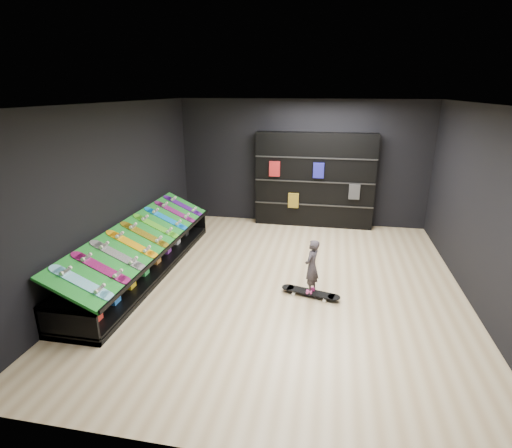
% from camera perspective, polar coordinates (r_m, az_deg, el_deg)
% --- Properties ---
extents(floor, '(6.00, 7.00, 0.01)m').
position_cam_1_polar(floor, '(7.02, 3.74, -8.53)').
color(floor, '#CCB589').
rests_on(floor, ground).
extents(ceiling, '(6.00, 7.00, 0.01)m').
position_cam_1_polar(ceiling, '(6.25, 4.34, 16.76)').
color(ceiling, white).
rests_on(ceiling, ground).
extents(wall_back, '(6.00, 0.02, 3.00)m').
position_cam_1_polar(wall_back, '(9.88, 6.57, 8.64)').
color(wall_back, black).
rests_on(wall_back, ground).
extents(wall_front, '(6.00, 0.02, 3.00)m').
position_cam_1_polar(wall_front, '(3.28, -3.78, -12.75)').
color(wall_front, black).
rests_on(wall_front, ground).
extents(wall_left, '(0.02, 7.00, 3.00)m').
position_cam_1_polar(wall_left, '(7.44, -19.64, 4.34)').
color(wall_left, black).
rests_on(wall_left, ground).
extents(wall_right, '(0.02, 7.00, 3.00)m').
position_cam_1_polar(wall_right, '(6.82, 29.92, 1.66)').
color(wall_right, black).
rests_on(wall_right, ground).
extents(display_rack, '(0.90, 4.50, 0.50)m').
position_cam_1_polar(display_rack, '(7.61, -15.68, -4.89)').
color(display_rack, black).
rests_on(display_rack, ground).
extents(turf_ramp, '(0.92, 4.50, 0.46)m').
position_cam_1_polar(turf_ramp, '(7.42, -15.65, -1.66)').
color(turf_ramp, '#116C1B').
rests_on(turf_ramp, display_rack).
extents(back_shelving, '(2.82, 0.33, 2.26)m').
position_cam_1_polar(back_shelving, '(9.75, 8.35, 6.21)').
color(back_shelving, black).
rests_on(back_shelving, ground).
extents(floor_skateboard, '(1.00, 0.45, 0.09)m').
position_cam_1_polar(floor_skateboard, '(6.65, 7.78, -9.85)').
color(floor_skateboard, black).
rests_on(floor_skateboard, ground).
extents(child, '(0.20, 0.24, 0.54)m').
position_cam_1_polar(child, '(6.51, 7.89, -7.45)').
color(child, black).
rests_on(child, floor_skateboard).
extents(display_board_0, '(0.93, 0.22, 0.50)m').
position_cam_1_polar(display_board_0, '(5.91, -23.63, -7.66)').
color(display_board_0, '#0CB2E5').
rests_on(display_board_0, turf_ramp).
extents(display_board_1, '(0.93, 0.22, 0.50)m').
position_cam_1_polar(display_board_1, '(6.27, -21.25, -5.85)').
color(display_board_1, '#E5198C').
rests_on(display_board_1, turf_ramp).
extents(display_board_2, '(0.93, 0.22, 0.50)m').
position_cam_1_polar(display_board_2, '(6.64, -19.14, -4.23)').
color(display_board_2, black).
rests_on(display_board_2, turf_ramp).
extents(display_board_3, '(0.93, 0.22, 0.50)m').
position_cam_1_polar(display_board_3, '(7.02, -17.26, -2.77)').
color(display_board_3, yellow).
rests_on(display_board_3, turf_ramp).
extents(display_board_4, '(0.93, 0.22, 0.50)m').
position_cam_1_polar(display_board_4, '(7.41, -15.58, -1.47)').
color(display_board_4, yellow).
rests_on(display_board_4, turf_ramp).
extents(display_board_5, '(0.93, 0.22, 0.50)m').
position_cam_1_polar(display_board_5, '(7.81, -14.07, -0.29)').
color(display_board_5, green).
rests_on(display_board_5, turf_ramp).
extents(display_board_6, '(0.93, 0.22, 0.50)m').
position_cam_1_polar(display_board_6, '(8.22, -12.71, 0.77)').
color(display_board_6, blue).
rests_on(display_board_6, turf_ramp).
extents(display_board_7, '(0.93, 0.22, 0.50)m').
position_cam_1_polar(display_board_7, '(8.64, -11.48, 1.72)').
color(display_board_7, '#2626BF').
rests_on(display_board_7, turf_ramp).
extents(display_board_8, '(0.93, 0.22, 0.50)m').
position_cam_1_polar(display_board_8, '(9.06, -10.37, 2.59)').
color(display_board_8, purple).
rests_on(display_board_8, turf_ramp).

